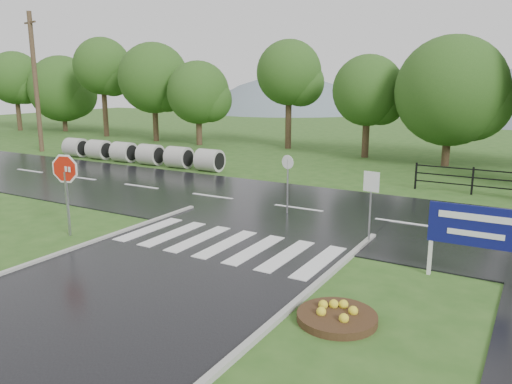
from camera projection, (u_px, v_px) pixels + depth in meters
The scene contains 12 objects.
ground at pixel (96, 312), 10.61m from camera, with size 120.00×120.00×0.00m, color #2D541C.
main_road at pixel (298, 209), 19.05m from camera, with size 90.00×8.00×0.04m, color black.
crosswalk at pixel (226, 244), 14.82m from camera, with size 6.50×2.80×0.02m.
hills at pixel (495, 235), 67.13m from camera, with size 102.00×48.00×48.00m.
treeline at pixel (412, 161), 30.37m from camera, with size 83.20×5.20×10.00m.
culvert_pipes at pixel (137, 153), 29.48m from camera, with size 11.80×1.20×1.20m.
stop_sign at pixel (65, 176), 15.39m from camera, with size 1.19×0.33×2.77m.
estate_billboard at pixel (476, 230), 11.88m from camera, with size 2.19×0.11×1.91m.
flower_bed at pixel (337, 316), 10.16m from camera, with size 1.64×1.64×0.33m.
reg_sign_small at pixel (371, 193), 14.69m from camera, with size 0.49×0.08×2.21m.
reg_sign_round at pixel (288, 177), 18.03m from camera, with size 0.50×0.12×2.20m.
utility_pole_west at pixel (36, 82), 33.59m from camera, with size 1.62×0.50×9.26m.
Camera 1 is at (7.87, -6.76, 4.81)m, focal length 35.00 mm.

